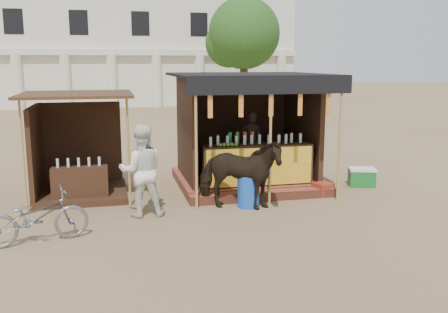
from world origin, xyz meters
name	(u,v)px	position (x,y,z in m)	size (l,w,h in m)	color
ground	(244,231)	(0.00, 0.00, 0.00)	(120.00, 120.00, 0.00)	#846B4C
main_stall	(248,145)	(1.01, 3.36, 1.02)	(3.60, 3.61, 2.78)	brown
secondary_stall	(73,160)	(-3.17, 3.24, 0.85)	(2.40, 2.40, 2.38)	#392214
cow	(240,174)	(0.28, 1.37, 0.75)	(0.81, 1.78, 1.50)	black
motorbike	(36,217)	(-3.60, 0.23, 0.46)	(0.61, 1.74, 0.92)	gray
bystander	(142,171)	(-1.73, 1.39, 0.93)	(0.90, 0.70, 1.85)	white
blue_barrel	(248,190)	(0.51, 1.50, 0.37)	(0.47, 0.47, 0.74)	blue
red_crate	(323,189)	(2.45, 2.00, 0.15)	(0.38, 0.39, 0.30)	maroon
cooler	(362,177)	(3.76, 2.60, 0.23)	(0.74, 0.60, 0.46)	#176B26
background_building	(111,49)	(-2.00, 29.94, 3.98)	(26.00, 7.45, 8.18)	silver
tree	(241,36)	(5.81, 22.14, 4.63)	(4.50, 4.40, 7.00)	#382314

